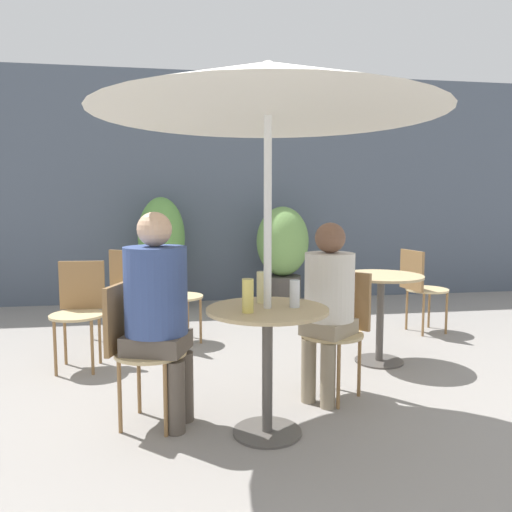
{
  "coord_description": "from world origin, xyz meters",
  "views": [
    {
      "loc": [
        -0.58,
        -2.53,
        1.32
      ],
      "look_at": [
        -0.08,
        0.56,
        0.98
      ],
      "focal_mm": 35.0,
      "sensor_mm": 36.0,
      "label": 1
    }
  ],
  "objects_px": {
    "potted_plant_1": "(282,251)",
    "seated_person_1": "(158,302)",
    "bistro_chair_2": "(171,290)",
    "beer_glass_0": "(248,296)",
    "bistro_chair_4": "(118,285)",
    "cafe_table_far": "(381,298)",
    "umbrella": "(268,89)",
    "bistro_chair_0": "(339,321)",
    "seated_person_0": "(328,296)",
    "bistro_chair_5": "(80,303)",
    "cafe_table_near": "(267,341)",
    "bistro_chair_3": "(420,283)",
    "bistro_chair_1": "(136,340)",
    "potted_plant_0": "(162,246)",
    "beer_glass_1": "(295,294)",
    "beer_glass_2": "(262,287)"
  },
  "relations": [
    {
      "from": "potted_plant_1",
      "to": "seated_person_1",
      "type": "bearing_deg",
      "value": -114.07
    },
    {
      "from": "bistro_chair_2",
      "to": "beer_glass_0",
      "type": "height_order",
      "value": "beer_glass_0"
    },
    {
      "from": "bistro_chair_2",
      "to": "bistro_chair_4",
      "type": "bearing_deg",
      "value": 29.81
    },
    {
      "from": "seated_person_1",
      "to": "beer_glass_0",
      "type": "distance_m",
      "value": 0.57
    },
    {
      "from": "cafe_table_far",
      "to": "umbrella",
      "type": "height_order",
      "value": "umbrella"
    },
    {
      "from": "bistro_chair_0",
      "to": "seated_person_0",
      "type": "relative_size",
      "value": 0.71
    },
    {
      "from": "bistro_chair_2",
      "to": "bistro_chair_5",
      "type": "xyz_separation_m",
      "value": [
        -0.72,
        -0.52,
        0.0
      ]
    },
    {
      "from": "bistro_chair_4",
      "to": "bistro_chair_5",
      "type": "height_order",
      "value": "same"
    },
    {
      "from": "bistro_chair_4",
      "to": "bistro_chair_0",
      "type": "bearing_deg",
      "value": -12.61
    },
    {
      "from": "cafe_table_near",
      "to": "bistro_chair_3",
      "type": "height_order",
      "value": "bistro_chair_3"
    },
    {
      "from": "bistro_chair_1",
      "to": "seated_person_1",
      "type": "height_order",
      "value": "seated_person_1"
    },
    {
      "from": "cafe_table_near",
      "to": "bistro_chair_3",
      "type": "bearing_deg",
      "value": 45.34
    },
    {
      "from": "seated_person_1",
      "to": "bistro_chair_3",
      "type": "bearing_deg",
      "value": -36.46
    },
    {
      "from": "cafe_table_far",
      "to": "bistro_chair_4",
      "type": "bearing_deg",
      "value": 151.72
    },
    {
      "from": "potted_plant_0",
      "to": "bistro_chair_5",
      "type": "bearing_deg",
      "value": -105.51
    },
    {
      "from": "bistro_chair_3",
      "to": "beer_glass_1",
      "type": "bearing_deg",
      "value": 129.04
    },
    {
      "from": "seated_person_1",
      "to": "potted_plant_0",
      "type": "xyz_separation_m",
      "value": [
        -0.07,
        3.35,
        0.05
      ]
    },
    {
      "from": "bistro_chair_1",
      "to": "potted_plant_0",
      "type": "height_order",
      "value": "potted_plant_0"
    },
    {
      "from": "beer_glass_0",
      "to": "potted_plant_1",
      "type": "xyz_separation_m",
      "value": [
        0.95,
        3.5,
        -0.11
      ]
    },
    {
      "from": "bistro_chair_3",
      "to": "bistro_chair_5",
      "type": "bearing_deg",
      "value": 90.76
    },
    {
      "from": "bistro_chair_4",
      "to": "cafe_table_near",
      "type": "bearing_deg",
      "value": -30.59
    },
    {
      "from": "bistro_chair_0",
      "to": "cafe_table_near",
      "type": "bearing_deg",
      "value": -90.0
    },
    {
      "from": "beer_glass_1",
      "to": "beer_glass_2",
      "type": "height_order",
      "value": "beer_glass_2"
    },
    {
      "from": "bistro_chair_3",
      "to": "potted_plant_0",
      "type": "xyz_separation_m",
      "value": [
        -2.59,
        1.61,
        0.27
      ]
    },
    {
      "from": "beer_glass_0",
      "to": "potted_plant_1",
      "type": "height_order",
      "value": "potted_plant_1"
    },
    {
      "from": "bistro_chair_2",
      "to": "beer_glass_1",
      "type": "bearing_deg",
      "value": 175.7
    },
    {
      "from": "bistro_chair_3",
      "to": "potted_plant_1",
      "type": "distance_m",
      "value": 1.84
    },
    {
      "from": "bistro_chair_3",
      "to": "bistro_chair_4",
      "type": "bearing_deg",
      "value": 74.29
    },
    {
      "from": "cafe_table_near",
      "to": "bistro_chair_0",
      "type": "distance_m",
      "value": 0.79
    },
    {
      "from": "cafe_table_near",
      "to": "seated_person_0",
      "type": "xyz_separation_m",
      "value": [
        0.48,
        0.42,
        0.17
      ]
    },
    {
      "from": "seated_person_1",
      "to": "potted_plant_1",
      "type": "height_order",
      "value": "same"
    },
    {
      "from": "seated_person_0",
      "to": "umbrella",
      "type": "height_order",
      "value": "umbrella"
    },
    {
      "from": "cafe_table_far",
      "to": "beer_glass_1",
      "type": "bearing_deg",
      "value": -131.69
    },
    {
      "from": "potted_plant_0",
      "to": "cafe_table_near",
      "type": "bearing_deg",
      "value": -79.32
    },
    {
      "from": "potted_plant_0",
      "to": "beer_glass_2",
      "type": "bearing_deg",
      "value": -78.87
    },
    {
      "from": "bistro_chair_3",
      "to": "beer_glass_2",
      "type": "bearing_deg",
      "value": 124.2
    },
    {
      "from": "beer_glass_1",
      "to": "seated_person_0",
      "type": "bearing_deg",
      "value": 52.05
    },
    {
      "from": "bistro_chair_0",
      "to": "seated_person_0",
      "type": "distance_m",
      "value": 0.24
    },
    {
      "from": "bistro_chair_0",
      "to": "bistro_chair_1",
      "type": "distance_m",
      "value": 1.36
    },
    {
      "from": "bistro_chair_5",
      "to": "seated_person_0",
      "type": "xyz_separation_m",
      "value": [
        1.75,
        -0.99,
        0.19
      ]
    },
    {
      "from": "bistro_chair_1",
      "to": "bistro_chair_2",
      "type": "xyz_separation_m",
      "value": [
        0.2,
        1.68,
        0.0
      ]
    },
    {
      "from": "umbrella",
      "to": "cafe_table_near",
      "type": "bearing_deg",
      "value": -161.57
    },
    {
      "from": "bistro_chair_2",
      "to": "potted_plant_0",
      "type": "relative_size",
      "value": 0.61
    },
    {
      "from": "bistro_chair_5",
      "to": "beer_glass_2",
      "type": "xyz_separation_m",
      "value": [
        1.27,
        -1.26,
        0.31
      ]
    },
    {
      "from": "potted_plant_1",
      "to": "potted_plant_0",
      "type": "bearing_deg",
      "value": 174.34
    },
    {
      "from": "beer_glass_2",
      "to": "potted_plant_0",
      "type": "distance_m",
      "value": 3.47
    },
    {
      "from": "cafe_table_far",
      "to": "seated_person_0",
      "type": "distance_m",
      "value": 0.98
    },
    {
      "from": "seated_person_0",
      "to": "potted_plant_1",
      "type": "relative_size",
      "value": 0.94
    },
    {
      "from": "bistro_chair_3",
      "to": "beer_glass_0",
      "type": "bearing_deg",
      "value": 126.16
    },
    {
      "from": "bistro_chair_4",
      "to": "seated_person_0",
      "type": "bearing_deg",
      "value": -16.02
    }
  ]
}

